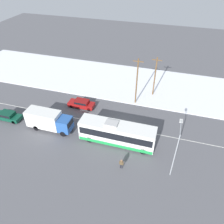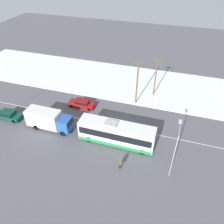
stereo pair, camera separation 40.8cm
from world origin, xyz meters
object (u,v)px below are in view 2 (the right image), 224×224
Objects in this scene: box_truck at (48,119)px; sedan_car at (82,103)px; parked_car_near_truck at (9,115)px; pedestrian_at_stop at (120,163)px; utility_pole_roadside at (137,81)px; streetlamp at (175,147)px; city_bus at (116,133)px; utility_pole_snowlot at (156,77)px.

box_truck is 1.54× the size of sedan_car.
parked_car_near_truck is 2.71× the size of pedestrian_at_stop.
parked_car_near_truck is at bearing 33.25° from sedan_car.
streetlamp is at bearing -60.98° from utility_pole_roadside.
utility_pole_roadside reaches higher than city_bus.
box_truck reaches higher than pedestrian_at_stop.
box_truck is at bearing 69.50° from sedan_car.
parked_car_near_truck is (-7.80, 0.05, -0.99)m from box_truck.
box_truck reaches higher than parked_car_near_truck.
city_bus is 9.04m from streetlamp.
utility_pole_roadside is (11.55, 10.91, 2.81)m from box_truck.
sedan_car is 19.56m from streetlamp.
pedestrian_at_stop is 15.69m from utility_pole_roadside.
pedestrian_at_stop is at bearing -11.89° from parked_car_near_truck.
sedan_car is 0.67× the size of streetlamp.
utility_pole_roadside is at bearing 95.16° from pedestrian_at_stop.
streetlamp reaches higher than sedan_car.
utility_pole_snowlot is (-4.93, 17.41, -0.42)m from streetlamp.
sedan_car is at bearing 141.77° from city_bus.
city_bus is 14.98m from utility_pole_snowlot.
box_truck is 20.52m from utility_pole_snowlot.
utility_pole_snowlot is (11.67, 7.76, 3.29)m from sedan_car.
utility_pole_roadside reaches higher than utility_pole_snowlot.
parked_car_near_truck is at bearing -150.70° from utility_pole_roadside.
pedestrian_at_stop reaches higher than sedan_car.
city_bus is 1.26× the size of utility_pole_roadside.
box_truck is 7.37m from sedan_car.
utility_pole_snowlot is at bearing 53.95° from utility_pole_roadside.
utility_pole_snowlot is (3.16, 14.46, 2.32)m from city_bus.
pedestrian_at_stop is at bearing -18.45° from box_truck.
city_bus reaches higher than box_truck.
pedestrian_at_stop is 0.19× the size of utility_pole_roadside.
sedan_car is (2.56, 6.84, -0.97)m from box_truck.
sedan_car is 0.60× the size of utility_pole_snowlot.
parked_car_near_truck is 26.61m from utility_pole_snowlot.
utility_pole_roadside is at bearing -126.05° from utility_pole_snowlot.
pedestrian_at_stop is at bearing -67.42° from city_bus.
utility_pole_snowlot reaches higher than box_truck.
pedestrian_at_stop is 0.23× the size of streetlamp.
sedan_car is at bearing -155.66° from utility_pole_roadside.
utility_pole_roadside is (-7.61, 13.72, 0.07)m from streetlamp.
parked_car_near_truck is at bearing -146.56° from utility_pole_snowlot.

